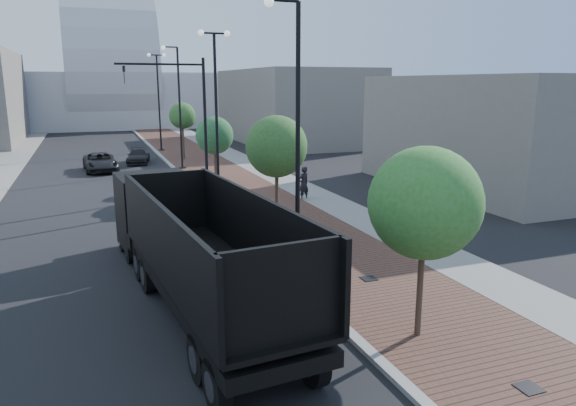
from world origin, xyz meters
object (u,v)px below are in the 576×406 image
object	(u,v)px
white_sedan	(143,197)
dark_car_mid	(100,162)
pedestrian	(304,184)
dump_truck	(177,238)

from	to	relation	value
white_sedan	dark_car_mid	xyz separation A→B (m)	(-1.73, 13.95, 0.04)
dark_car_mid	white_sedan	bearing A→B (deg)	-86.57
dark_car_mid	pedestrian	size ratio (longest dim) A/B	2.55
white_sedan	pedestrian	xyz separation A→B (m)	(8.77, -1.02, 0.33)
white_sedan	dark_car_mid	distance (m)	14.05
dump_truck	pedestrian	world-z (taller)	dump_truck
dump_truck	white_sedan	distance (m)	11.25
white_sedan	dump_truck	bearing A→B (deg)	-79.96
dark_car_mid	pedestrian	world-z (taller)	pedestrian
dump_truck	pedestrian	bearing A→B (deg)	44.34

